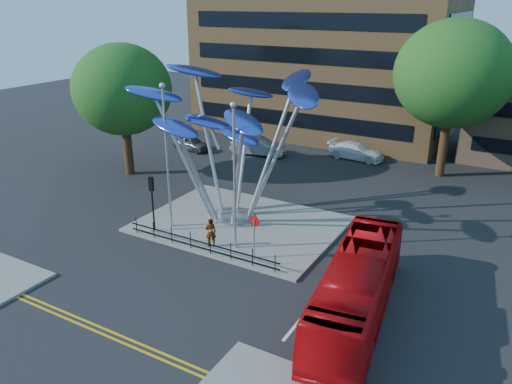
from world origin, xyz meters
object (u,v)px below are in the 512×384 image
Objects in this scene: parked_car_right at (356,151)px; street_lamp_left at (166,145)px; tree_right at (453,74)px; traffic_light_island at (152,192)px; leaf_sculpture at (230,113)px; street_lamp_right at (234,165)px; pedestrian at (211,232)px; parked_car_left at (192,143)px; red_bus at (357,287)px; no_entry_sign_island at (254,230)px; tree_left at (122,90)px; parked_car_mid at (258,146)px.

street_lamp_left is at bearing 168.73° from parked_car_right.
tree_right is 3.54× the size of traffic_light_island.
leaf_sculpture is at bearing 52.60° from street_lamp_left.
tree_right is 22.49m from street_lamp_left.
tree_right is 1.38× the size of street_lamp_left.
parked_car_right is (2.71, 16.32, -6.15)m from leaf_sculpture.
street_lamp_left reaches higher than parked_car_right.
parked_car_right is at bearing 89.60° from street_lamp_right.
pedestrian is 0.43× the size of parked_car_left.
no_entry_sign_island is at bearing 153.56° from red_bus.
tree_left reaches higher than parked_car_left.
tree_right reaches higher than parked_car_left.
tree_left is at bearing 145.62° from street_lamp_left.
leaf_sculpture is at bearing -110.43° from pedestrian.
street_lamp_right reaches higher than traffic_light_island.
leaf_sculpture is 3.71× the size of traffic_light_island.
leaf_sculpture is 2.57× the size of parked_car_mid.
tree_left reaches higher than traffic_light_island.
pedestrian is (-8.83, -19.50, -7.05)m from tree_right.
parked_car_mid is at bearing 112.54° from leaf_sculpture.
street_lamp_left is (-12.50, -18.50, -2.68)m from tree_right.
street_lamp_right is 0.78× the size of red_bus.
traffic_light_island is at bearing -179.87° from no_entry_sign_island.
parked_car_mid is (-8.00, 16.76, -4.28)m from street_lamp_right.
pedestrian is at bearing 0.00° from traffic_light_island.
red_bus is (13.00, -3.19, -3.87)m from street_lamp_left.
no_entry_sign_island reaches higher than parked_car_right.
pedestrian is at bearing 159.11° from red_bus.
parked_car_right is (14.37, 5.00, 0.05)m from parked_car_left.
street_lamp_left is 3.59× the size of no_entry_sign_island.
parked_car_left is at bearing -169.57° from tree_right.
street_lamp_left reaches higher than red_bus.
leaf_sculpture is at bearing -126.10° from parked_car_left.
leaf_sculpture reaches higher than no_entry_sign_island.
traffic_light_island is 17.89m from parked_car_left.
pedestrian is (13.17, -7.50, -5.80)m from tree_left.
parked_car_right is (1.47, 20.50, -0.27)m from pedestrian.
leaf_sculpture is 6.65m from traffic_light_island.
no_entry_sign_island is at bearing -45.67° from leaf_sculpture.
street_lamp_right is 19.05m from parked_car_mid.
no_entry_sign_island is at bearing -161.13° from parked_car_mid.
tree_right is at bearing 28.61° from tree_left.
parked_car_mid is at bearing 115.23° from parked_car_right.
no_entry_sign_island is (7.00, 0.02, -0.80)m from traffic_light_island.
traffic_light_island is (9.00, -7.50, -4.18)m from tree_left.
parked_car_left is at bearing 135.85° from leaf_sculpture.
parked_car_right is at bearing -62.77° from parked_car_left.
parked_car_left is 15.21m from parked_car_right.
street_lamp_right is at bearing -176.91° from parked_car_right.
parked_car_mid is at bearing -105.84° from pedestrian.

